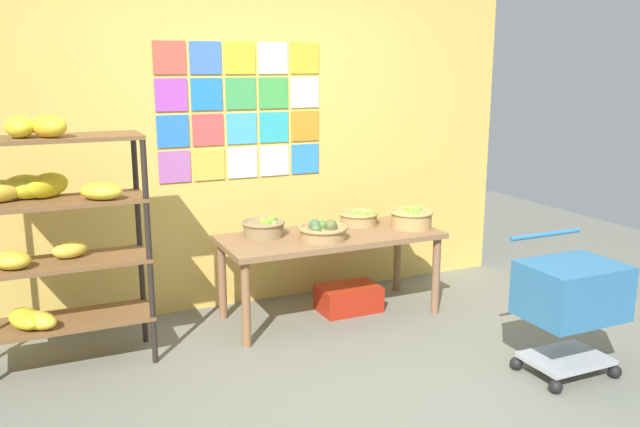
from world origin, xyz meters
name	(u,v)px	position (x,y,z in m)	size (l,w,h in m)	color
ground	(359,394)	(0.00, 0.00, 0.00)	(9.43, 9.43, 0.00)	slate
back_wall_with_art	(254,134)	(0.00, 1.74, 1.33)	(4.40, 0.07, 2.65)	gold
banana_shelf_unit	(47,224)	(-1.53, 1.08, 0.92)	(1.06, 0.49, 1.57)	black
display_table	(330,243)	(0.37, 1.17, 0.56)	(1.61, 0.68, 0.63)	brown
fruit_basket_back_left	(323,231)	(0.26, 1.06, 0.69)	(0.36, 0.36, 0.15)	#A17C4E
fruit_basket_back_right	(264,227)	(-0.09, 1.32, 0.70)	(0.32, 0.32, 0.14)	olive
fruit_basket_right	(359,218)	(0.70, 1.35, 0.69)	(0.31, 0.31, 0.12)	#A3844E
fruit_basket_centre	(412,218)	(1.03, 1.11, 0.70)	(0.33, 0.33, 0.16)	tan
produce_crate_under_table	(348,298)	(0.55, 1.21, 0.10)	(0.46, 0.31, 0.19)	#AC2311
shopping_cart	(571,296)	(1.27, -0.29, 0.50)	(0.56, 0.48, 0.83)	black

